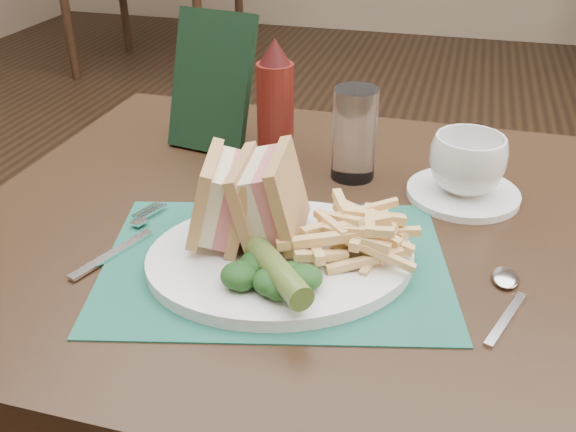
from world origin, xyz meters
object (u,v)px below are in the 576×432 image
object	(u,v)px
table_main	(314,427)
sandwich_half_b	(252,196)
drinking_glass	(354,134)
placemat	(275,263)
ketchup_bottle	(275,103)
coffee_cup	(467,164)
check_presenter	(212,82)
plate	(281,258)
saucer	(463,193)
table_bg_left	(156,5)
sandwich_half_a	(205,197)

from	to	relation	value
table_main	sandwich_half_b	distance (m)	0.46
drinking_glass	placemat	bearing A→B (deg)	-99.94
sandwich_half_b	ketchup_bottle	distance (m)	0.24
coffee_cup	check_presenter	distance (m)	0.40
ketchup_bottle	check_presenter	size ratio (longest dim) A/B	0.89
coffee_cup	ketchup_bottle	xyz separation A→B (m)	(-0.27, 0.04, 0.04)
plate	drinking_glass	size ratio (longest dim) A/B	2.31
coffee_cup	check_presenter	xyz separation A→B (m)	(-0.39, 0.07, 0.05)
saucer	ketchup_bottle	bearing A→B (deg)	172.21
placemat	sandwich_half_b	xyz separation A→B (m)	(-0.03, 0.02, 0.07)
ketchup_bottle	plate	bearing A→B (deg)	-72.26
table_main	coffee_cup	distance (m)	0.47
coffee_cup	drinking_glass	world-z (taller)	drinking_glass
placemat	saucer	world-z (taller)	saucer
table_main	drinking_glass	bearing A→B (deg)	83.19
saucer	placemat	bearing A→B (deg)	-131.76
table_bg_left	plate	world-z (taller)	plate
plate	sandwich_half_a	size ratio (longest dim) A/B	2.94
plate	ketchup_bottle	size ratio (longest dim) A/B	1.61
table_main	ketchup_bottle	size ratio (longest dim) A/B	4.84
table_bg_left	saucer	bearing A→B (deg)	-56.27
saucer	check_presenter	distance (m)	0.40
plate	check_presenter	distance (m)	0.37
ketchup_bottle	saucer	bearing A→B (deg)	-7.79
table_bg_left	check_presenter	world-z (taller)	check_presenter
plate	coffee_cup	size ratio (longest dim) A/B	3.03
table_main	coffee_cup	world-z (taller)	coffee_cup
table_bg_left	coffee_cup	xyz separation A→B (m)	(1.77, -2.66, 0.42)
coffee_cup	drinking_glass	distance (m)	0.16
check_presenter	plate	bearing A→B (deg)	-47.56
saucer	coffee_cup	size ratio (longest dim) A/B	1.51
check_presenter	coffee_cup	bearing A→B (deg)	-1.76
table_bg_left	saucer	distance (m)	3.22
table_main	sandwich_half_a	size ratio (longest dim) A/B	8.82
placemat	drinking_glass	distance (m)	0.25
sandwich_half_b	placemat	bearing A→B (deg)	-38.08
table_main	table_bg_left	world-z (taller)	same
table_bg_left	drinking_glass	size ratio (longest dim) A/B	6.92
placemat	check_presenter	distance (m)	0.37
saucer	ketchup_bottle	xyz separation A→B (m)	(-0.27, 0.04, 0.09)
sandwich_half_b	coffee_cup	bearing A→B (deg)	34.89
check_presenter	sandwich_half_b	bearing A→B (deg)	-51.51
placemat	coffee_cup	world-z (taller)	coffee_cup
table_bg_left	drinking_glass	xyz separation A→B (m)	(1.62, -2.63, 0.44)
drinking_glass	check_presenter	size ratio (longest dim) A/B	0.62
saucer	drinking_glass	distance (m)	0.17
placemat	drinking_glass	size ratio (longest dim) A/B	2.97
placemat	sandwich_half_a	size ratio (longest dim) A/B	3.78
sandwich_half_a	ketchup_bottle	world-z (taller)	ketchup_bottle
sandwich_half_b	plate	bearing A→B (deg)	-34.18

